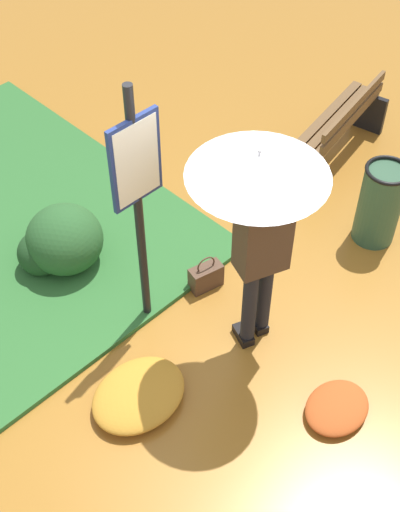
% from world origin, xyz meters
% --- Properties ---
extents(ground_plane, '(18.00, 18.00, 0.00)m').
position_xyz_m(ground_plane, '(0.00, 0.00, 0.00)').
color(ground_plane, '#9E6623').
extents(person_with_umbrella, '(0.96, 0.96, 2.04)m').
position_xyz_m(person_with_umbrella, '(-0.17, 0.12, 1.55)').
color(person_with_umbrella, black).
rests_on(person_with_umbrella, ground_plane).
extents(info_sign_post, '(0.44, 0.07, 2.30)m').
position_xyz_m(info_sign_post, '(0.25, -0.68, 1.44)').
color(info_sign_post, black).
rests_on(info_sign_post, ground_plane).
extents(handbag, '(0.32, 0.21, 0.37)m').
position_xyz_m(handbag, '(-0.35, -0.56, 0.13)').
color(handbag, '#4C3323').
rests_on(handbag, ground_plane).
extents(park_bench, '(1.41, 0.62, 0.75)m').
position_xyz_m(park_bench, '(-2.71, -0.91, 0.40)').
color(park_bench, black).
rests_on(park_bench, ground_plane).
extents(trash_bin, '(0.42, 0.42, 0.83)m').
position_xyz_m(trash_bin, '(-1.94, 0.12, 0.42)').
color(trash_bin, '#2D5138').
rests_on(trash_bin, ground_plane).
extents(shrub_cluster, '(0.77, 0.70, 0.63)m').
position_xyz_m(shrub_cluster, '(0.40, -1.68, 0.29)').
color(shrub_cluster, '#285628').
rests_on(shrub_cluster, ground_plane).
extents(leaf_pile_near_person, '(0.56, 0.44, 0.12)m').
position_xyz_m(leaf_pile_near_person, '(-0.14, 1.06, 0.06)').
color(leaf_pile_near_person, '#B74C1E').
rests_on(leaf_pile_near_person, ground_plane).
extents(leaf_pile_far_path, '(0.78, 0.63, 0.17)m').
position_xyz_m(leaf_pile_far_path, '(0.87, -0.09, 0.09)').
color(leaf_pile_far_path, '#C68428').
rests_on(leaf_pile_far_path, ground_plane).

